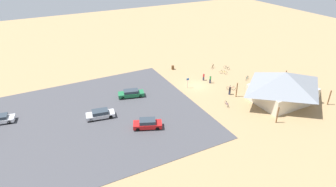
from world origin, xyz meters
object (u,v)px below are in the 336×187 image
Objects in this scene: bicycle_orange_yard_right at (213,67)px; car_silver_front_row at (100,114)px; trash_bin at (173,67)px; bicycle_blue_back_row at (282,78)px; bicycle_black_edge_north at (227,68)px; bicycle_purple_front_row at (227,104)px; bicycle_yellow_mid_cluster at (223,72)px; car_green_end_stall at (131,93)px; visitor_at_bikes at (210,79)px; bicycle_silver_lone_east at (262,77)px; lot_sign at (188,81)px; car_red_far_end at (148,124)px; bike_pavilion at (284,85)px; bicycle_red_trailside at (231,88)px; bicycle_teal_near_sign at (247,78)px; visitor_by_pavilion at (204,77)px; bicycle_green_lone_west at (274,75)px; visitor_near_lot at (230,90)px.

car_silver_front_row reaches higher than bicycle_orange_yard_right.
trash_bin is 23.62m from bicycle_blue_back_row.
trash_bin is 0.53× the size of bicycle_black_edge_north.
bicycle_purple_front_row is (-0.56, 19.09, -0.07)m from trash_bin.
bicycle_orange_yard_right is 0.27× the size of car_silver_front_row.
car_green_end_stall is (21.95, 0.71, 0.36)m from bicycle_yellow_mid_cluster.
trash_bin is 11.44m from bicycle_yellow_mid_cluster.
visitor_at_bikes is (-3.36, 9.97, 0.47)m from trash_bin.
car_green_end_stall reaches higher than bicycle_silver_lone_east.
car_green_end_stall is (13.81, -10.96, 0.35)m from bicycle_purple_front_row.
bicycle_blue_back_row is 4.08m from bicycle_silver_lone_east.
bicycle_blue_back_row is (-19.63, 5.88, -1.05)m from lot_sign.
bicycle_blue_back_row is 0.33× the size of car_green_end_stall.
car_red_far_end reaches higher than bicycle_silver_lone_east.
car_silver_front_row is at bearing 10.21° from bicycle_yellow_mid_cluster.
bicycle_silver_lone_east is (-14.53, 13.08, -0.10)m from trash_bin.
lot_sign is (12.47, -12.35, -1.77)m from bike_pavilion.
bicycle_black_edge_north is 0.35× the size of car_silver_front_row.
lot_sign reaches higher than bicycle_blue_back_row.
car_red_far_end is at bearing 33.47° from bicycle_orange_yard_right.
lot_sign is 20.52m from bicycle_blue_back_row.
car_green_end_stall is (24.26, 2.54, 0.38)m from bicycle_black_edge_north.
bicycle_orange_yard_right is 22.22m from car_green_end_stall.
bicycle_silver_lone_east is at bearing -113.82° from bike_pavilion.
bicycle_red_trailside is 19.53m from car_green_end_stall.
lot_sign is 1.45× the size of bicycle_teal_near_sign.
visitor_by_pavilion is (14.80, -7.44, 0.50)m from bicycle_blue_back_row.
lot_sign is 10.93m from bicycle_yellow_mid_cluster.
car_silver_front_row reaches higher than trash_bin.
bicycle_green_lone_west is 1.01× the size of visitor_near_lot.
bicycle_purple_front_row is 1.35× the size of bicycle_orange_yard_right.
bicycle_blue_back_row is at bearing 141.12° from bicycle_silver_lone_east.
bicycle_purple_front_row reaches higher than bicycle_teal_near_sign.
visitor_at_bikes is (5.34, 2.55, 0.54)m from bicycle_yellow_mid_cluster.
bike_pavilion is 7.88× the size of visitor_by_pavilion.
bike_pavilion is 14.40× the size of trash_bin.
car_red_far_end is at bearing -7.16° from bike_pavilion.
bicycle_purple_front_row is at bearing 17.59° from bicycle_green_lone_west.
lot_sign is 1.34× the size of visitor_by_pavilion.
bicycle_orange_yard_right is at bearing -38.36° from bicycle_black_edge_north.
car_silver_front_row is at bearing -4.48° from bicycle_blue_back_row.
bicycle_yellow_mid_cluster is (-8.14, -11.67, -0.01)m from bicycle_purple_front_row.
visitor_by_pavilion is at bearing -162.10° from lot_sign.
lot_sign is 8.62m from bicycle_red_trailside.
car_green_end_stall is at bearing 1.86° from bicycle_yellow_mid_cluster.
visitor_near_lot is (13.61, 2.11, 0.55)m from bicycle_green_lone_west.
car_red_far_end reaches higher than car_green_end_stall.
visitor_by_pavilion reaches higher than car_red_far_end.
bicycle_teal_near_sign is 5.40m from bicycle_yellow_mid_cluster.
visitor_at_bikes is (-2.80, -9.12, 0.54)m from bicycle_purple_front_row.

